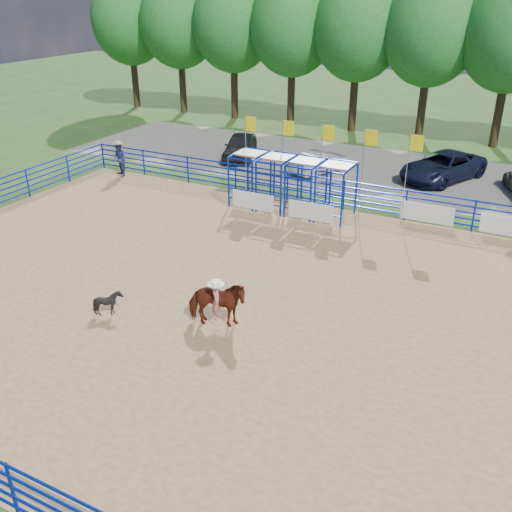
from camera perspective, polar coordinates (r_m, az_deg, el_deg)
name	(u,v)px	position (r m, az deg, el deg)	size (l,w,h in m)	color
ground	(246,301)	(19.91, -0.97, -4.56)	(120.00, 120.00, 0.00)	#325221
arena_dirt	(246,301)	(19.90, -0.97, -4.54)	(30.00, 20.00, 0.02)	#A37E51
gravel_strip	(383,172)	(34.63, 12.57, 8.24)	(40.00, 10.00, 0.01)	gray
horse_and_rider	(217,302)	(18.13, -3.96, -4.64)	(2.11, 1.46, 2.25)	#5C2112
calf	(108,303)	(19.55, -14.54, -4.53)	(0.71, 0.79, 0.88)	black
spectator_cowboy	(119,159)	(33.62, -13.51, 9.41)	(1.17, 1.10, 1.98)	navy
car_a	(240,146)	(36.35, -1.60, 10.90)	(1.77, 4.40, 1.50)	black
car_b	(321,162)	(33.66, 6.51, 9.34)	(1.36, 3.91, 1.29)	#93969B
car_c	(443,166)	(33.77, 18.17, 8.51)	(2.56, 5.54, 1.54)	black
perimeter_fence	(246,282)	(19.54, -0.99, -2.66)	(30.10, 20.10, 1.50)	#0723A9
chute_assembly	(299,186)	(27.44, 4.27, 6.97)	(19.32, 2.41, 4.20)	#0723A9
treeline	(432,25)	(42.01, 17.22, 21.24)	(56.40, 6.40, 11.24)	#3F2B19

